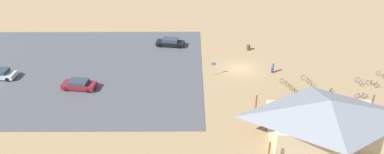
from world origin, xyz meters
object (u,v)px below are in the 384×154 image
at_px(bicycle_orange_lone_west, 285,83).
at_px(bicycle_blue_near_sign, 361,96).
at_px(bike_pavilion, 327,117).
at_px(car_silver_aisle_side, 0,74).
at_px(bicycle_yellow_yard_right, 311,86).
at_px(lot_sign, 214,67).
at_px(car_black_by_curb, 170,42).
at_px(bicycle_white_trailside, 306,79).
at_px(trash_bin, 248,48).
at_px(bicycle_orange_yard_left, 381,75).
at_px(car_maroon_back_corner, 79,84).
at_px(bicycle_green_lone_east, 293,90).
at_px(visitor_near_lot, 273,67).
at_px(bicycle_purple_yard_center, 330,92).
at_px(bicycle_black_edge_north, 373,84).
at_px(bicycle_silver_edge_south, 359,81).

bearing_deg(bicycle_orange_lone_west, bicycle_blue_near_sign, 160.09).
bearing_deg(bicycle_blue_near_sign, bike_pavilion, 46.12).
bearing_deg(car_silver_aisle_side, bicycle_yellow_yard_right, 176.19).
height_order(lot_sign, car_black_by_curb, lot_sign).
height_order(bike_pavilion, bicycle_yellow_yard_right, bike_pavilion).
bearing_deg(bicycle_white_trailside, bicycle_blue_near_sign, 145.27).
bearing_deg(trash_bin, bicycle_orange_yard_left, 153.80).
bearing_deg(car_maroon_back_corner, bicycle_orange_lone_west, -178.21).
height_order(bicycle_green_lone_east, car_black_by_curb, car_black_by_curb).
distance_m(lot_sign, visitor_near_lot, 8.88).
xyz_separation_m(bicycle_orange_lone_west, bicycle_yellow_yard_right, (-3.46, 0.92, 0.02)).
height_order(lot_sign, bicycle_orange_lone_west, lot_sign).
bearing_deg(bicycle_purple_yard_center, bicycle_blue_near_sign, 165.05).
height_order(bike_pavilion, bicycle_white_trailside, bike_pavilion).
relative_size(bicycle_black_edge_north, bicycle_orange_yard_left, 0.87).
bearing_deg(bicycle_orange_lone_west, visitor_near_lot, -73.50).
xyz_separation_m(bike_pavilion, bicycle_white_trailside, (-1.40, -12.19, -2.48)).
distance_m(lot_sign, bicycle_purple_yard_center, 16.35).
relative_size(trash_bin, bicycle_white_trailside, 0.59).
bearing_deg(bicycle_green_lone_east, car_silver_aisle_side, -5.30).
xyz_separation_m(bicycle_purple_yard_center, bicycle_orange_yard_left, (-9.04, -4.53, 0.02)).
distance_m(bicycle_blue_near_sign, bicycle_silver_edge_south, 3.85).
bearing_deg(visitor_near_lot, bicycle_yellow_yard_right, 135.53).
distance_m(lot_sign, bicycle_green_lone_east, 11.66).
bearing_deg(car_maroon_back_corner, bicycle_yellow_yard_right, 179.96).
distance_m(bike_pavilion, bicycle_orange_lone_west, 11.73).
xyz_separation_m(bicycle_blue_near_sign, car_maroon_back_corner, (38.10, -2.53, 0.35)).
bearing_deg(bicycle_green_lone_east, car_maroon_back_corner, -1.82).
xyz_separation_m(bicycle_green_lone_east, bicycle_white_trailside, (-2.47, -2.70, 0.02)).
height_order(lot_sign, bicycle_yellow_yard_right, lot_sign).
distance_m(lot_sign, car_black_by_curb, 12.01).
xyz_separation_m(lot_sign, bicycle_silver_edge_south, (-20.50, 2.53, -1.02)).
height_order(bicycle_green_lone_east, car_silver_aisle_side, car_silver_aisle_side).
height_order(car_black_by_curb, visitor_near_lot, visitor_near_lot).
height_order(bike_pavilion, bicycle_orange_lone_west, bike_pavilion).
height_order(bike_pavilion, car_black_by_curb, bike_pavilion).
bearing_deg(bicycle_purple_yard_center, car_black_by_curb, -34.00).
xyz_separation_m(bicycle_green_lone_east, car_black_by_curb, (17.47, -14.47, 0.37)).
bearing_deg(bicycle_purple_yard_center, trash_bin, -55.80).
xyz_separation_m(bike_pavilion, bicycle_orange_lone_west, (1.85, -11.32, -2.47)).
distance_m(bike_pavilion, car_black_by_curb, 30.36).
xyz_separation_m(bicycle_silver_edge_south, bicycle_white_trailside, (7.37, -0.63, -0.03)).
bearing_deg(bicycle_yellow_yard_right, visitor_near_lot, -44.47).
height_order(bicycle_purple_yard_center, car_maroon_back_corner, car_maroon_back_corner).
xyz_separation_m(lot_sign, bicycle_orange_yard_left, (-24.52, 0.64, -1.04)).
bearing_deg(bicycle_green_lone_east, bicycle_silver_edge_south, -168.07).
relative_size(trash_bin, bicycle_silver_edge_south, 0.50).
bearing_deg(bicycle_purple_yard_center, bicycle_black_edge_north, -163.23).
height_order(bicycle_orange_yard_left, car_black_by_curb, car_black_by_curb).
xyz_separation_m(bicycle_blue_near_sign, car_black_by_curb, (26.13, -16.06, 0.36)).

